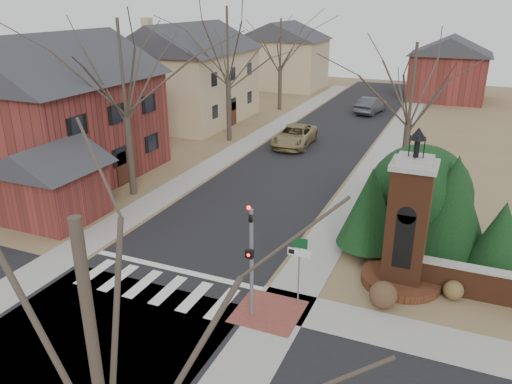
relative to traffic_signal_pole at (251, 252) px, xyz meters
The scene contains 29 objects.
ground 5.05m from the traffic_signal_pole, behind, with size 120.00×120.00×0.00m, color brown.
main_street 22.01m from the traffic_signal_pole, 101.35° to the left, with size 8.00×70.00×0.01m, color black.
cross_street 6.16m from the traffic_signal_pole, 140.28° to the right, with size 120.00×8.00×0.01m, color black.
crosswalk_zone 5.02m from the traffic_signal_pole, behind, with size 8.00×2.20×0.02m, color silver.
stop_bar 5.30m from the traffic_signal_pole, 158.11° to the left, with size 8.00×0.35×0.02m, color silver.
sidewalk_right_main 21.60m from the traffic_signal_pole, 87.59° to the left, with size 2.00×60.00×0.02m, color gray.
sidewalk_left 23.58m from the traffic_signal_pole, 113.91° to the left, with size 2.00×60.00×0.02m, color gray.
curb_apron 2.66m from the traffic_signal_pole, 40.52° to the left, with size 2.40×2.40×0.02m, color brown.
traffic_signal_pole is the anchor object (origin of this frame).
sign_post 2.02m from the traffic_signal_pole, 47.57° to the left, with size 0.90×0.07×2.75m.
brick_gate_monument 6.47m from the traffic_signal_pole, 43.24° to the left, with size 3.20×3.20×6.47m.
house_brick_left 19.81m from the traffic_signal_pole, 151.43° to the left, with size 9.80×11.80×9.42m.
house_stucco_left 31.92m from the traffic_signal_pole, 123.97° to the left, with size 9.80×12.80×9.28m.
garage_left 13.40m from the traffic_signal_pole, 163.01° to the left, with size 4.80×4.80×4.29m.
house_distant_left 50.18m from the traffic_signal_pole, 108.98° to the left, with size 10.80×8.80×8.53m.
house_distant_right 47.58m from the traffic_signal_pole, 85.55° to the left, with size 8.80×8.80×7.30m.
evergreen_near 7.06m from the traffic_signal_pole, 65.72° to the left, with size 2.80×2.80×4.10m.
evergreen_mid 9.83m from the traffic_signal_pole, 50.89° to the left, with size 3.40×3.40×4.70m.
evergreen_far 10.57m from the traffic_signal_pole, 38.95° to the left, with size 2.40×2.40×3.30m.
evergreen_mass 10.09m from the traffic_signal_pole, 62.23° to the left, with size 4.80×4.80×4.80m, color black.
bare_tree_0 14.99m from the traffic_signal_pole, 143.29° to the left, with size 8.05×8.05×11.15m.
bare_tree_1 24.83m from the traffic_signal_pole, 117.81° to the left, with size 8.40×8.40×11.64m.
bare_tree_2 36.66m from the traffic_signal_pole, 108.92° to the left, with size 7.35×7.35×10.19m.
bare_tree_3 16.28m from the traffic_signal_pole, 78.28° to the left, with size 7.00×7.00×9.70m.
bare_tree_4 10.43m from the traffic_signal_pole, 79.93° to the right, with size 6.65×6.65×9.21m.
pickup_truck 22.86m from the traffic_signal_pole, 105.01° to the left, with size 2.61×5.66×1.57m, color #8F7C4E.
distant_car 36.46m from the traffic_signal_pole, 94.25° to the left, with size 1.72×4.94×1.63m, color #393D42.
dry_shrub_left 5.35m from the traffic_signal_pole, 29.44° to the left, with size 1.03×1.03×1.03m, color #503824.
dry_shrub_right 8.12m from the traffic_signal_pole, 31.01° to the left, with size 0.76×0.76×0.76m, color brown.
Camera 1 is at (10.47, -13.49, 10.80)m, focal length 35.00 mm.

